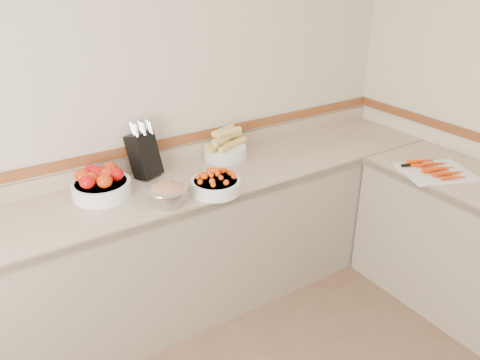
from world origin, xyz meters
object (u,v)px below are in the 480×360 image
cherry_tomato_bowl (216,183)px  knife_block (144,154)px  cutting_board (436,170)px  rhubarb_bowl (168,194)px  tomato_bowl (101,184)px  corn_bowl (225,148)px

cherry_tomato_bowl → knife_block: bearing=121.1°
knife_block → cutting_board: (1.56, -0.96, -0.13)m
knife_block → rhubarb_bowl: 0.44m
tomato_bowl → cutting_board: tomato_bowl is taller
knife_block → tomato_bowl: size_ratio=1.09×
tomato_bowl → rhubarb_bowl: size_ratio=1.38×
tomato_bowl → corn_bowl: (0.88, 0.08, -0.00)m
cherry_tomato_bowl → corn_bowl: 0.50m
tomato_bowl → cutting_board: 2.06m
knife_block → rhubarb_bowl: size_ratio=1.51×
rhubarb_bowl → cutting_board: size_ratio=0.47×
cherry_tomato_bowl → cutting_board: (1.30, -0.53, -0.04)m
corn_bowl → rhubarb_bowl: size_ratio=1.31×
tomato_bowl → cherry_tomato_bowl: tomato_bowl is taller
knife_block → corn_bowl: size_ratio=1.15×
tomato_bowl → knife_block: bearing=20.3°
cherry_tomato_bowl → corn_bowl: corn_bowl is taller
cutting_board → cherry_tomato_bowl: bearing=157.8°
tomato_bowl → corn_bowl: size_ratio=1.05×
rhubarb_bowl → cutting_board: rhubarb_bowl is taller
cherry_tomato_bowl → rhubarb_bowl: (-0.30, -0.00, 0.02)m
cutting_board → corn_bowl: bearing=137.2°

